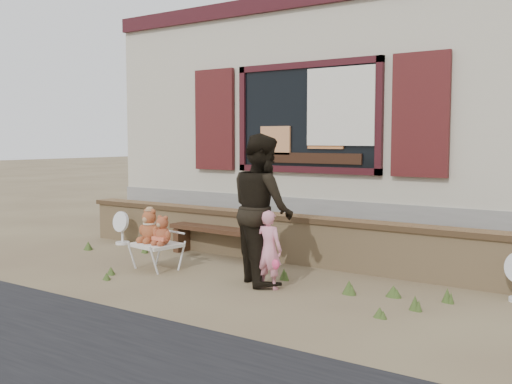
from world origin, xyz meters
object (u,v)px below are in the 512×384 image
Objects in this scene: teddy_bear_left at (150,225)px; bench at (219,235)px; folding_chair at (157,246)px; adult at (262,209)px; child at (269,250)px; teddy_bear_right at (163,230)px.

bench is at bearing 84.12° from teddy_bear_left.
adult is at bearing 16.66° from folding_chair.
child is at bearing 8.90° from folding_chair.
teddy_bear_right reaches higher than bench.
child is (1.92, -0.02, -0.12)m from teddy_bear_left.
teddy_bear_left is at bearing -3.21° from child.
bench is 1.15m from folding_chair.
folding_chair is at bearing -2.56° from child.
bench is 4.41× the size of teddy_bear_right.
adult is (1.39, -0.92, 0.58)m from bench.
bench is at bearing 91.09° from folding_chair.
teddy_bear_left is at bearing 42.67° from adult.
bench reaches higher than folding_chair.
child reaches higher than folding_chair.
teddy_bear_left is (-0.14, 0.02, 0.26)m from folding_chair.
adult is (1.54, 0.21, 0.58)m from folding_chair.
bench is 1.99m from child.
child is (1.64, 0.03, -0.09)m from teddy_bear_right.
child is (1.78, 0.00, 0.14)m from folding_chair.
teddy_bear_right is at bearing 45.64° from adult.
adult is (-0.23, 0.21, 0.44)m from child.
folding_chair is 0.27m from teddy_bear_right.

